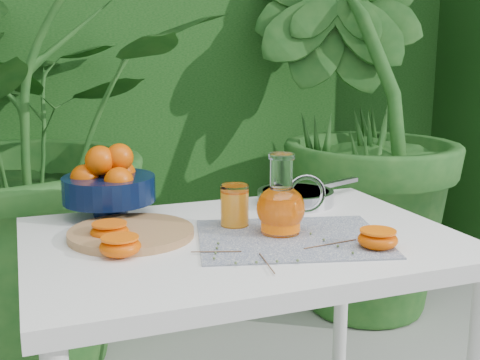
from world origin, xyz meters
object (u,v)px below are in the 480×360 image
object	(u,v)px
cutting_board	(131,233)
juice_pitcher	(282,206)
white_table	(243,268)
fruit_bowl	(108,183)
saute_pan	(296,196)

from	to	relation	value
cutting_board	juice_pitcher	distance (m)	0.36
white_table	cutting_board	distance (m)	0.28
cutting_board	juice_pitcher	world-z (taller)	juice_pitcher
fruit_bowl	juice_pitcher	xyz separation A→B (m)	(0.36, -0.31, -0.02)
fruit_bowl	saute_pan	bearing A→B (deg)	-7.05
white_table	fruit_bowl	bearing A→B (deg)	132.47
fruit_bowl	white_table	bearing A→B (deg)	-47.53
fruit_bowl	cutting_board	bearing A→B (deg)	-85.01
juice_pitcher	saute_pan	distance (m)	0.30
saute_pan	cutting_board	bearing A→B (deg)	-163.38
cutting_board	fruit_bowl	bearing A→B (deg)	94.99
juice_pitcher	saute_pan	xyz separation A→B (m)	(0.16, 0.25, -0.05)
white_table	saute_pan	distance (m)	0.35
juice_pitcher	saute_pan	world-z (taller)	juice_pitcher
white_table	cutting_board	bearing A→B (deg)	162.25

